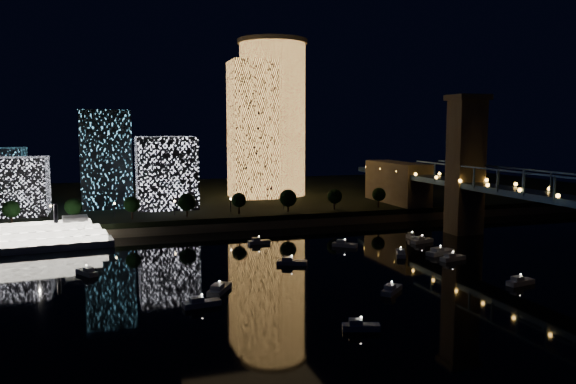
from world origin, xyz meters
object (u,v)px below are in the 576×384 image
tower_cylindrical (273,118)px  tower_rectangular (252,130)px  riverboat (30,239)px  truss_bridge (563,206)px

tower_cylindrical → tower_rectangular: 15.23m
tower_cylindrical → riverboat: bearing=-142.6°
tower_rectangular → riverboat: (-89.69, -70.81, -33.43)m
truss_bridge → riverboat: truss_bridge is taller
truss_bridge → tower_rectangular: bearing=113.2°
tower_rectangular → riverboat: 119.06m
tower_rectangular → truss_bridge: (57.18, -133.33, -20.95)m
tower_rectangular → tower_cylindrical: bearing=30.2°
truss_bridge → riverboat: (-146.87, 62.52, -12.48)m
tower_cylindrical → riverboat: 134.10m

